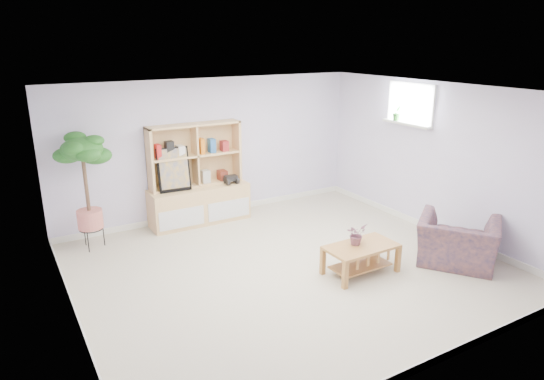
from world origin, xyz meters
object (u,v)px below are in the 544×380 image
floor_tree (87,192)px  storage_unit (198,175)px  coffee_table (361,259)px  armchair (458,239)px

floor_tree → storage_unit: bearing=6.0°
storage_unit → coffee_table: 3.15m
storage_unit → floor_tree: 1.82m
storage_unit → coffee_table: storage_unit is taller
floor_tree → armchair: 5.32m
floor_tree → armchair: size_ratio=1.69×
coffee_table → floor_tree: (-2.94, 2.68, 0.68)m
storage_unit → armchair: size_ratio=1.63×
coffee_table → armchair: armchair is taller
floor_tree → armchair: (4.26, -3.15, -0.49)m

